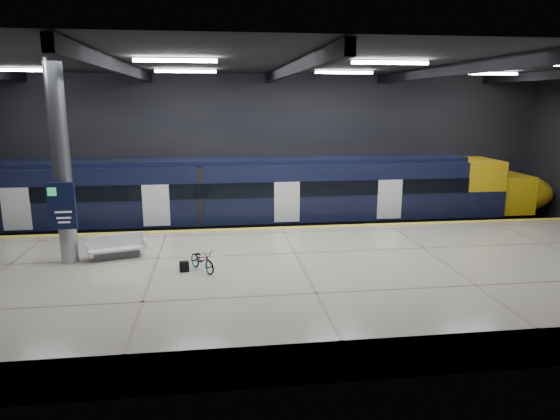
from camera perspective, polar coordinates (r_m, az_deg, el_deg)
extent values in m
plane|color=black|center=(19.93, 1.23, -7.10)|extent=(30.00, 30.00, 0.00)
cube|color=black|center=(26.85, -1.33, 6.73)|extent=(30.00, 0.10, 8.00)
cube|color=black|center=(11.27, 7.48, -1.32)|extent=(30.00, 0.10, 8.00)
cube|color=black|center=(18.84, 1.35, 16.51)|extent=(30.00, 16.00, 0.10)
cube|color=black|center=(18.86, -17.67, 15.18)|extent=(0.25, 16.00, 0.40)
cube|color=black|center=(18.82, 1.34, 15.75)|extent=(0.25, 16.00, 0.40)
cube|color=black|center=(20.60, 18.66, 14.83)|extent=(0.25, 16.00, 0.40)
cube|color=white|center=(16.65, -11.85, 16.38)|extent=(2.60, 0.18, 0.10)
cube|color=white|center=(17.62, 12.49, 16.12)|extent=(2.60, 0.18, 0.10)
cube|color=white|center=(24.02, -28.16, 13.92)|extent=(2.60, 0.18, 0.10)
cube|color=white|center=(22.63, -10.73, 15.31)|extent=(2.60, 0.18, 0.10)
cube|color=white|center=(23.35, 7.34, 15.32)|extent=(2.60, 0.18, 0.10)
cube|color=white|center=(26.01, 22.92, 14.17)|extent=(2.60, 0.18, 0.10)
cube|color=#B9AE9D|center=(17.42, 2.49, -8.11)|extent=(30.00, 11.00, 1.10)
cube|color=yellow|center=(22.21, 0.17, -2.05)|extent=(30.00, 0.40, 0.01)
cube|color=gray|center=(24.42, -0.47, -3.20)|extent=(30.00, 0.08, 0.16)
cube|color=gray|center=(25.80, -0.86, -2.35)|extent=(30.00, 0.08, 0.16)
cube|color=black|center=(24.83, -6.56, -1.90)|extent=(24.00, 2.58, 0.80)
cube|color=black|center=(24.46, -6.66, 2.13)|extent=(24.00, 2.80, 2.75)
cube|color=black|center=(24.24, -6.75, 5.61)|extent=(24.00, 2.30, 0.24)
cube|color=black|center=(23.02, -6.62, 2.18)|extent=(24.00, 0.04, 0.70)
cube|color=white|center=(23.36, 0.80, 0.92)|extent=(1.20, 0.05, 1.90)
cube|color=yellow|center=(27.84, 21.20, 2.62)|extent=(2.00, 2.80, 2.75)
ellipsoid|color=yellow|center=(29.24, 25.61, 1.73)|extent=(3.60, 2.52, 1.90)
cube|color=black|center=(27.96, 21.77, 2.98)|extent=(1.60, 2.38, 0.80)
cube|color=#595B60|center=(18.97, -18.14, -4.79)|extent=(1.63, 0.88, 0.29)
cube|color=white|center=(18.91, -18.19, -4.14)|extent=(2.09, 1.32, 0.08)
cube|color=white|center=(18.84, -18.24, -3.35)|extent=(1.89, 0.60, 0.49)
cube|color=white|center=(18.84, -21.16, -4.06)|extent=(0.28, 0.81, 0.29)
cube|color=white|center=(18.97, -15.29, -3.54)|extent=(0.28, 0.81, 0.29)
imported|color=#99999E|center=(16.83, -8.87, -5.66)|extent=(1.18, 1.48, 0.75)
cube|color=black|center=(16.92, -10.89, -6.35)|extent=(0.33, 0.24, 0.35)
cylinder|color=#9EA0A5|center=(18.42, -23.70, 4.81)|extent=(0.60, 0.60, 6.90)
cube|color=#0E1436|center=(18.23, -23.69, 0.43)|extent=(0.90, 0.12, 1.60)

